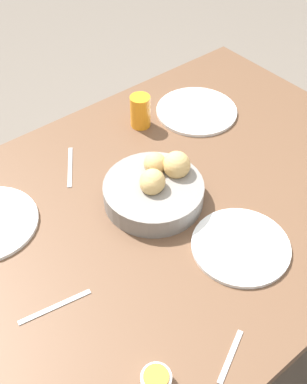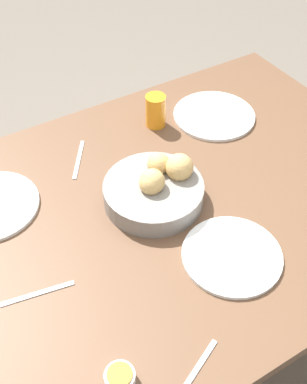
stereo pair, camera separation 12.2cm
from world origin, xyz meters
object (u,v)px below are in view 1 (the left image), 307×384
juice_glass (140,111)px  jam_bowl_honey (156,380)px  bread_basket (155,188)px  knife_silver (55,307)px  fork_silver (70,167)px  plate_near_left (197,111)px  spoon_coffee (230,356)px  plate_far_center (241,246)px

juice_glass → jam_bowl_honey: juice_glass is taller
bread_basket → knife_silver: (0.37, 0.11, -0.04)m
knife_silver → fork_silver: bearing=-126.3°
bread_basket → jam_bowl_honey: size_ratio=4.32×
jam_bowl_honey → knife_silver: size_ratio=0.37×
jam_bowl_honey → fork_silver: size_ratio=0.42×
bread_basket → knife_silver: size_ratio=1.59×
plate_near_left → spoon_coffee: size_ratio=2.19×
juice_glass → knife_silver: 0.66m
plate_far_center → juice_glass: (-0.11, -0.52, 0.05)m
juice_glass → fork_silver: juice_glass is taller
plate_far_center → spoon_coffee: 0.28m
plate_far_center → knife_silver: plate_far_center is taller
juice_glass → spoon_coffee: size_ratio=0.87×
bread_basket → plate_far_center: size_ratio=1.10×
jam_bowl_honey → knife_silver: 0.27m
spoon_coffee → jam_bowl_honey: bearing=-19.2°
bread_basket → spoon_coffee: size_ratio=2.23×
plate_near_left → jam_bowl_honey: (0.64, 0.58, 0.01)m
fork_silver → jam_bowl_honey: bearing=72.2°
juice_glass → bread_basket: bearing=58.8°
jam_bowl_honey → plate_near_left: bearing=-137.8°
bread_basket → juice_glass: bearing=-121.2°
plate_near_left → juice_glass: juice_glass is taller
jam_bowl_honey → juice_glass: bearing=-126.0°
jam_bowl_honey → knife_silver: (0.06, -0.26, -0.01)m
bread_basket → spoon_coffee: 0.46m
knife_silver → spoon_coffee: size_ratio=1.40×
bread_basket → spoon_coffee: (0.16, 0.43, -0.04)m
plate_near_left → knife_silver: size_ratio=1.56×
bread_basket → jam_bowl_honey: (0.30, 0.38, -0.02)m
plate_far_center → knife_silver: (0.42, -0.14, -0.00)m
knife_silver → plate_far_center: bearing=162.0°
plate_far_center → fork_silver: plate_far_center is taller
bread_basket → fork_silver: (0.11, -0.24, -0.04)m
jam_bowl_honey → spoon_coffee: size_ratio=0.51×
bread_basket → plate_near_left: bearing=-148.3°
bread_basket → plate_near_left: bread_basket is taller
bread_basket → juice_glass: (-0.16, -0.27, 0.01)m
plate_far_center → spoon_coffee: size_ratio=2.03×
knife_silver → spoon_coffee: bearing=123.8°
bread_basket → knife_silver: bread_basket is taller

